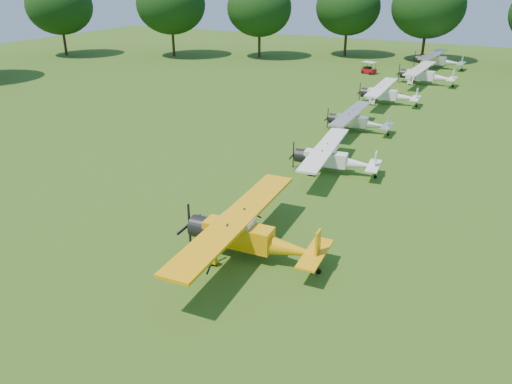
# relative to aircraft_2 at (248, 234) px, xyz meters

# --- Properties ---
(ground) EXTENTS (160.00, 160.00, 0.00)m
(ground) POSITION_rel_aircraft_2_xyz_m (-1.33, 8.30, -1.36)
(ground) COLOR #275415
(ground) RESTS_ON ground
(tree_belt) EXTENTS (137.36, 130.27, 14.52)m
(tree_belt) POSITION_rel_aircraft_2_xyz_m (2.24, 8.47, 6.67)
(tree_belt) COLOR black
(tree_belt) RESTS_ON ground
(aircraft_2) EXTENTS (7.41, 11.80, 2.32)m
(aircraft_2) POSITION_rel_aircraft_2_xyz_m (0.00, 0.00, 0.00)
(aircraft_2) COLOR #FDAD0A
(aircraft_2) RESTS_ON ground
(aircraft_3) EXTENTS (6.31, 10.03, 1.97)m
(aircraft_3) POSITION_rel_aircraft_2_xyz_m (-0.17, 12.91, -0.21)
(aircraft_3) COLOR white
(aircraft_3) RESTS_ON ground
(aircraft_4) EXTENTS (5.85, 9.30, 1.84)m
(aircraft_4) POSITION_rel_aircraft_2_xyz_m (-1.56, 23.35, -0.28)
(aircraft_4) COLOR silver
(aircraft_4) RESTS_ON ground
(aircraft_5) EXTENTS (6.48, 10.30, 2.03)m
(aircraft_5) POSITION_rel_aircraft_2_xyz_m (-1.62, 34.63, -0.17)
(aircraft_5) COLOR white
(aircraft_5) RESTS_ON ground
(aircraft_6) EXTENTS (7.12, 11.34, 2.23)m
(aircraft_6) POSITION_rel_aircraft_2_xyz_m (0.13, 46.93, -0.05)
(aircraft_6) COLOR white
(aircraft_6) RESTS_ON ground
(aircraft_7) EXTENTS (7.23, 11.52, 2.27)m
(aircraft_7) POSITION_rel_aircraft_2_xyz_m (-0.31, 59.39, -0.03)
(aircraft_7) COLOR silver
(aircraft_7) RESTS_ON ground
(golf_cart) EXTENTS (2.16, 1.73, 1.62)m
(golf_cart) POSITION_rel_aircraft_2_xyz_m (-8.07, 50.79, -0.82)
(golf_cart) COLOR #AA0C15
(golf_cart) RESTS_ON ground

